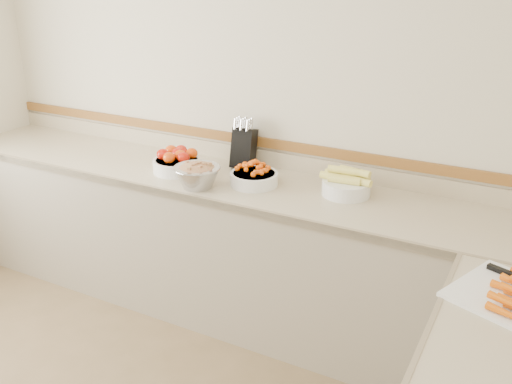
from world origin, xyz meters
The scene contains 7 objects.
back_wall centered at (0.00, 2.00, 1.30)m, with size 4.00×4.00×0.00m, color beige.
counter_back centered at (0.00, 1.68, 0.45)m, with size 4.00×0.65×1.08m.
knife_block centered at (-0.03, 1.90, 1.03)m, with size 0.15×0.17×0.32m.
tomato_bowl centered at (-0.35, 1.64, 0.96)m, with size 0.29×0.29×0.14m.
cherry_tomato_bowl centered at (0.17, 1.67, 0.95)m, with size 0.28×0.28×0.16m.
corn_bowl centered at (0.68, 1.77, 0.96)m, with size 0.29×0.27×0.16m.
rhubarb_bowl centered at (-0.09, 1.48, 0.98)m, with size 0.27×0.27×0.15m.
Camera 1 is at (1.61, -1.01, 2.08)m, focal length 40.00 mm.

